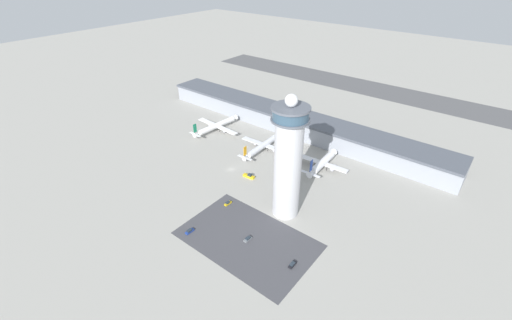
{
  "coord_description": "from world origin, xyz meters",
  "views": [
    {
      "loc": [
        124.23,
        -131.09,
        116.82
      ],
      "look_at": [
        12.5,
        9.39,
        7.23
      ],
      "focal_mm": 24.0,
      "sensor_mm": 36.0,
      "label": 1
    }
  ],
  "objects_px": {
    "airplane_gate_alpha": "(216,126)",
    "car_navy_sedan": "(228,203)",
    "control_tower": "(288,161)",
    "service_truck_fuel": "(249,176)",
    "car_grey_coupe": "(248,239)",
    "airplane_gate_charlie": "(322,163)",
    "car_red_hatchback": "(292,265)",
    "car_green_van": "(190,231)",
    "airplane_gate_bravo": "(264,145)",
    "service_truck_catering": "(284,193)"
  },
  "relations": [
    {
      "from": "airplane_gate_bravo",
      "to": "airplane_gate_charlie",
      "type": "height_order",
      "value": "airplane_gate_charlie"
    },
    {
      "from": "control_tower",
      "to": "service_truck_fuel",
      "type": "relative_size",
      "value": 8.53
    },
    {
      "from": "car_green_van",
      "to": "car_red_hatchback",
      "type": "relative_size",
      "value": 0.99
    },
    {
      "from": "airplane_gate_alpha",
      "to": "service_truck_fuel",
      "type": "height_order",
      "value": "airplane_gate_alpha"
    },
    {
      "from": "airplane_gate_alpha",
      "to": "car_navy_sedan",
      "type": "distance_m",
      "value": 90.09
    },
    {
      "from": "service_truck_fuel",
      "to": "car_red_hatchback",
      "type": "xyz_separation_m",
      "value": [
        58.07,
        -40.69,
        -0.35
      ]
    },
    {
      "from": "airplane_gate_alpha",
      "to": "airplane_gate_bravo",
      "type": "distance_m",
      "value": 46.4
    },
    {
      "from": "service_truck_catering",
      "to": "car_green_van",
      "type": "relative_size",
      "value": 1.74
    },
    {
      "from": "control_tower",
      "to": "car_navy_sedan",
      "type": "distance_m",
      "value": 44.01
    },
    {
      "from": "airplane_gate_bravo",
      "to": "car_red_hatchback",
      "type": "xyz_separation_m",
      "value": [
        71.22,
        -73.06,
        -3.44
      ]
    },
    {
      "from": "airplane_gate_charlie",
      "to": "service_truck_catering",
      "type": "relative_size",
      "value": 4.18
    },
    {
      "from": "car_green_van",
      "to": "service_truck_fuel",
      "type": "bearing_deg",
      "value": 97.77
    },
    {
      "from": "service_truck_fuel",
      "to": "car_grey_coupe",
      "type": "relative_size",
      "value": 1.71
    },
    {
      "from": "airplane_gate_bravo",
      "to": "car_navy_sedan",
      "type": "xyz_separation_m",
      "value": [
        20.44,
        -59.21,
        -3.47
      ]
    },
    {
      "from": "car_green_van",
      "to": "airplane_gate_charlie",
      "type": "bearing_deg",
      "value": 76.02
    },
    {
      "from": "service_truck_fuel",
      "to": "car_navy_sedan",
      "type": "distance_m",
      "value": 27.81
    },
    {
      "from": "airplane_gate_alpha",
      "to": "service_truck_fuel",
      "type": "relative_size",
      "value": 5.64
    },
    {
      "from": "service_truck_catering",
      "to": "car_navy_sedan",
      "type": "xyz_separation_m",
      "value": [
        -19.09,
        -25.87,
        -0.31
      ]
    },
    {
      "from": "airplane_gate_bravo",
      "to": "car_navy_sedan",
      "type": "relative_size",
      "value": 10.03
    },
    {
      "from": "car_grey_coupe",
      "to": "car_navy_sedan",
      "type": "bearing_deg",
      "value": 151.28
    },
    {
      "from": "service_truck_catering",
      "to": "car_grey_coupe",
      "type": "xyz_separation_m",
      "value": [
        6.56,
        -39.93,
        -0.3
      ]
    },
    {
      "from": "service_truck_catering",
      "to": "car_navy_sedan",
      "type": "height_order",
      "value": "service_truck_catering"
    },
    {
      "from": "airplane_gate_alpha",
      "to": "car_green_van",
      "type": "height_order",
      "value": "airplane_gate_alpha"
    },
    {
      "from": "airplane_gate_alpha",
      "to": "car_green_van",
      "type": "distance_m",
      "value": 110.62
    },
    {
      "from": "airplane_gate_bravo",
      "to": "car_navy_sedan",
      "type": "distance_m",
      "value": 62.73
    },
    {
      "from": "control_tower",
      "to": "car_red_hatchback",
      "type": "xyz_separation_m",
      "value": [
        22.89,
        -27.83,
        -31.03
      ]
    },
    {
      "from": "control_tower",
      "to": "car_navy_sedan",
      "type": "bearing_deg",
      "value": -153.38
    },
    {
      "from": "airplane_gate_bravo",
      "to": "airplane_gate_charlie",
      "type": "relative_size",
      "value": 1.33
    },
    {
      "from": "airplane_gate_charlie",
      "to": "service_truck_fuel",
      "type": "bearing_deg",
      "value": -129.98
    },
    {
      "from": "control_tower",
      "to": "car_red_hatchback",
      "type": "distance_m",
      "value": 47.55
    },
    {
      "from": "control_tower",
      "to": "car_green_van",
      "type": "height_order",
      "value": "control_tower"
    },
    {
      "from": "control_tower",
      "to": "airplane_gate_charlie",
      "type": "height_order",
      "value": "control_tower"
    },
    {
      "from": "car_navy_sedan",
      "to": "airplane_gate_bravo",
      "type": "bearing_deg",
      "value": 109.05
    },
    {
      "from": "airplane_gate_charlie",
      "to": "service_truck_catering",
      "type": "distance_m",
      "value": 36.95
    },
    {
      "from": "airplane_gate_charlie",
      "to": "car_grey_coupe",
      "type": "height_order",
      "value": "airplane_gate_charlie"
    },
    {
      "from": "service_truck_fuel",
      "to": "car_grey_coupe",
      "type": "height_order",
      "value": "service_truck_fuel"
    },
    {
      "from": "airplane_gate_bravo",
      "to": "car_grey_coupe",
      "type": "bearing_deg",
      "value": -57.83
    },
    {
      "from": "airplane_gate_alpha",
      "to": "car_grey_coupe",
      "type": "height_order",
      "value": "airplane_gate_alpha"
    },
    {
      "from": "airplane_gate_charlie",
      "to": "car_red_hatchback",
      "type": "relative_size",
      "value": 7.22
    },
    {
      "from": "airplane_gate_charlie",
      "to": "car_navy_sedan",
      "type": "xyz_separation_m",
      "value": [
        -22.58,
        -62.47,
        -4.0
      ]
    },
    {
      "from": "car_grey_coupe",
      "to": "car_red_hatchback",
      "type": "distance_m",
      "value": 25.13
    },
    {
      "from": "service_truck_catering",
      "to": "service_truck_fuel",
      "type": "xyz_separation_m",
      "value": [
        -26.38,
        0.96,
        0.06
      ]
    },
    {
      "from": "service_truck_catering",
      "to": "airplane_gate_alpha",
      "type": "bearing_deg",
      "value": 158.15
    },
    {
      "from": "airplane_gate_charlie",
      "to": "car_navy_sedan",
      "type": "bearing_deg",
      "value": -109.87
    },
    {
      "from": "car_red_hatchback",
      "to": "car_navy_sedan",
      "type": "bearing_deg",
      "value": 164.74
    },
    {
      "from": "control_tower",
      "to": "airplane_gate_bravo",
      "type": "xyz_separation_m",
      "value": [
        -48.32,
        45.23,
        -27.59
      ]
    },
    {
      "from": "car_green_van",
      "to": "car_red_hatchback",
      "type": "distance_m",
      "value": 52.48
    },
    {
      "from": "service_truck_fuel",
      "to": "car_grey_coupe",
      "type": "xyz_separation_m",
      "value": [
        32.94,
        -40.89,
        -0.37
      ]
    },
    {
      "from": "airplane_gate_bravo",
      "to": "airplane_gate_alpha",
      "type": "bearing_deg",
      "value": 178.62
    },
    {
      "from": "airplane_gate_charlie",
      "to": "car_grey_coupe",
      "type": "distance_m",
      "value": 76.69
    }
  ]
}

